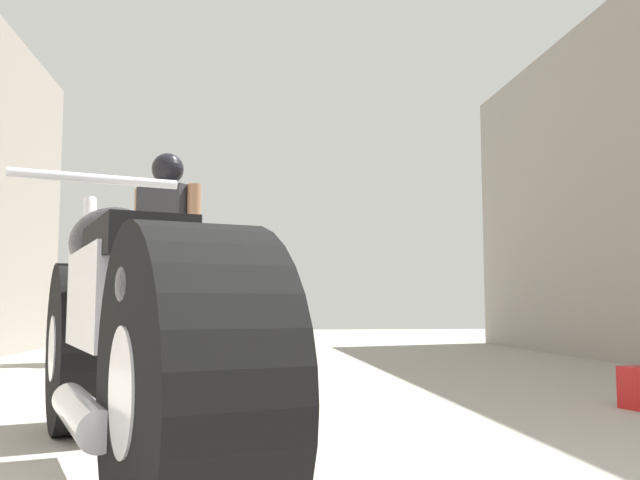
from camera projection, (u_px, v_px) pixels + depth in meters
ground_plane at (318, 386)px, 3.96m from camera, size 19.00×19.00×0.00m
motorcycle_maroon_cruiser at (124, 334)px, 1.87m from camera, size 0.95×1.99×0.95m
mechanic_in_blue at (166, 235)px, 5.82m from camera, size 0.64×0.48×1.77m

